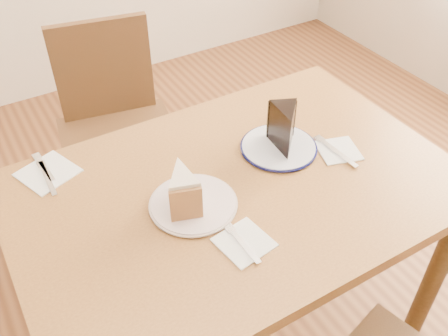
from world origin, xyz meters
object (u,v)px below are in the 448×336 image
Objects in this scene: plate_navy at (279,147)px; plate_cream at (193,204)px; table at (236,210)px; chocolate_cake at (285,131)px; carrot_cake at (182,189)px; chair_far at (118,130)px.

plate_cream is at bearing -166.15° from plate_navy.
chocolate_cake is at bearing 15.71° from table.
table is at bearing -159.63° from plate_navy.
plate_navy is 1.99× the size of carrot_cake.
plate_navy is at bearing -41.02° from chocolate_cake.
chair_far reaches higher than table.
plate_navy is 0.07m from chocolate_cake.
chocolate_cake is (0.36, 0.05, 0.01)m from carrot_cake.
chair_far is (-0.09, 0.74, -0.15)m from table.
chocolate_cake reaches higher than plate_cream.
table is 0.26m from chocolate_cake.
chocolate_cake reaches higher than table.
plate_cream is (-0.05, -0.76, 0.26)m from chair_far.
carrot_cake is at bearing -169.28° from plate_navy.
carrot_cake is (-0.16, 0.00, 0.16)m from table.
chair_far is at bearing -43.40° from chocolate_cake.
chair_far is at bearing 102.18° from carrot_cake.
chocolate_cake reaches higher than carrot_cake.
table is 0.76m from chair_far.
table is at bearing 16.55° from carrot_cake.
plate_navy is 0.36m from carrot_cake.
table is 10.00× the size of chocolate_cake.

